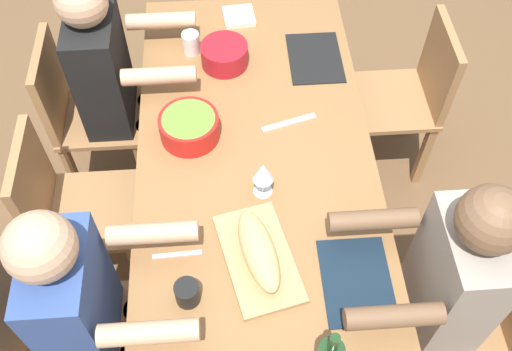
# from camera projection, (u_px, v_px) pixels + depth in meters

# --- Properties ---
(ground_plane) EXTENTS (8.00, 8.00, 0.00)m
(ground_plane) POSITION_uv_depth(u_px,v_px,m) (256.00, 251.00, 2.83)
(ground_plane) COLOR brown
(dining_table) EXTENTS (1.95, 0.91, 0.74)m
(dining_table) POSITION_uv_depth(u_px,v_px,m) (256.00, 171.00, 2.30)
(dining_table) COLOR olive
(dining_table) RESTS_ON ground_plane
(chair_near_right) EXTENTS (0.40, 0.40, 0.85)m
(chair_near_right) POSITION_uv_depth(u_px,v_px,m) (51.00, 332.00, 2.10)
(chair_near_right) COLOR #9E7044
(chair_near_right) RESTS_ON ground_plane
(diner_near_right) EXTENTS (0.41, 0.53, 1.20)m
(diner_near_right) POSITION_uv_depth(u_px,v_px,m) (89.00, 304.00, 1.93)
(diner_near_right) COLOR #2D2D38
(diner_near_right) RESTS_ON ground_plane
(chair_far_left) EXTENTS (0.40, 0.40, 0.85)m
(chair_far_left) POSITION_uv_depth(u_px,v_px,m) (410.00, 94.00, 2.79)
(chair_far_left) COLOR #9E7044
(chair_far_left) RESTS_ON ground_plane
(chair_near_center) EXTENTS (0.40, 0.40, 0.85)m
(chair_near_center) POSITION_uv_depth(u_px,v_px,m) (69.00, 207.00, 2.41)
(chair_near_center) COLOR #9E7044
(chair_near_center) RESTS_ON ground_plane
(chair_near_left) EXTENTS (0.40, 0.40, 0.85)m
(chair_near_left) POSITION_uv_depth(u_px,v_px,m) (82.00, 111.00, 2.72)
(chair_near_left) COLOR #9E7044
(chair_near_left) RESTS_ON ground_plane
(diner_near_left) EXTENTS (0.41, 0.53, 1.20)m
(diner_near_left) POSITION_uv_depth(u_px,v_px,m) (113.00, 75.00, 2.56)
(diner_near_left) COLOR #2D2D38
(diner_near_left) RESTS_ON ground_plane
(chair_far_right) EXTENTS (0.40, 0.40, 0.85)m
(chair_far_right) POSITION_uv_depth(u_px,v_px,m) (475.00, 303.00, 2.16)
(chair_far_right) COLOR #9E7044
(chair_far_right) RESTS_ON ground_plane
(diner_far_right) EXTENTS (0.41, 0.53, 1.20)m
(diner_far_right) POSITION_uv_depth(u_px,v_px,m) (441.00, 281.00, 1.98)
(diner_far_right) COLOR #2D2D38
(diner_far_right) RESTS_ON ground_plane
(serving_bowl_pasta) EXTENTS (0.20, 0.20, 0.10)m
(serving_bowl_pasta) POSITION_uv_depth(u_px,v_px,m) (224.00, 54.00, 2.50)
(serving_bowl_pasta) COLOR #B21923
(serving_bowl_pasta) RESTS_ON dining_table
(serving_bowl_salad) EXTENTS (0.23, 0.23, 0.10)m
(serving_bowl_salad) POSITION_uv_depth(u_px,v_px,m) (189.00, 126.00, 2.26)
(serving_bowl_salad) COLOR red
(serving_bowl_salad) RESTS_ON dining_table
(cutting_board) EXTENTS (0.44, 0.30, 0.02)m
(cutting_board) POSITION_uv_depth(u_px,v_px,m) (259.00, 258.00, 1.97)
(cutting_board) COLOR tan
(cutting_board) RESTS_ON dining_table
(bread_loaf) EXTENTS (0.34, 0.18, 0.09)m
(bread_loaf) POSITION_uv_depth(u_px,v_px,m) (259.00, 250.00, 1.93)
(bread_loaf) COLOR tan
(bread_loaf) RESTS_ON cutting_board
(wine_glass) EXTENTS (0.08, 0.08, 0.17)m
(wine_glass) POSITION_uv_depth(u_px,v_px,m) (263.00, 173.00, 2.05)
(wine_glass) COLOR silver
(wine_glass) RESTS_ON dining_table
(cup_near_right) EXTENTS (0.08, 0.08, 0.08)m
(cup_near_right) POSITION_uv_depth(u_px,v_px,m) (187.00, 293.00, 1.86)
(cup_near_right) COLOR black
(cup_near_right) RESTS_ON dining_table
(fork_near_right) EXTENTS (0.02, 0.17, 0.01)m
(fork_near_right) POSITION_uv_depth(u_px,v_px,m) (177.00, 255.00, 1.99)
(fork_near_right) COLOR silver
(fork_near_right) RESTS_ON dining_table
(placemat_far_left) EXTENTS (0.32, 0.23, 0.01)m
(placemat_far_left) POSITION_uv_depth(u_px,v_px,m) (315.00, 58.00, 2.56)
(placemat_far_left) COLOR black
(placemat_far_left) RESTS_ON dining_table
(cup_near_left) EXTENTS (0.08, 0.08, 0.10)m
(cup_near_left) POSITION_uv_depth(u_px,v_px,m) (191.00, 43.00, 2.54)
(cup_near_left) COLOR white
(cup_near_left) RESTS_ON dining_table
(placemat_far_right) EXTENTS (0.32, 0.23, 0.01)m
(placemat_far_right) POSITION_uv_depth(u_px,v_px,m) (357.00, 281.00, 1.93)
(placemat_far_right) COLOR #142333
(placemat_far_right) RESTS_ON dining_table
(carving_knife) EXTENTS (0.09, 0.23, 0.01)m
(carving_knife) POSITION_uv_depth(u_px,v_px,m) (289.00, 123.00, 2.34)
(carving_knife) COLOR silver
(carving_knife) RESTS_ON dining_table
(napkin_stack) EXTENTS (0.15, 0.15, 0.02)m
(napkin_stack) POSITION_uv_depth(u_px,v_px,m) (239.00, 16.00, 2.71)
(napkin_stack) COLOR white
(napkin_stack) RESTS_ON dining_table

